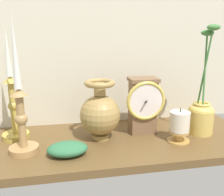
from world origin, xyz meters
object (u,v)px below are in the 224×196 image
(candlestick_tall_left, at_px, (20,111))
(brass_vase_jar, at_px, (201,113))
(brass_vase_bulbous, at_px, (100,113))
(pillar_candle_front, at_px, (179,126))
(candlestick_tall_center, at_px, (13,104))
(mantel_clock, at_px, (143,104))

(candlestick_tall_left, bearing_deg, brass_vase_jar, 3.94)
(brass_vase_bulbous, height_order, brass_vase_jar, brass_vase_jar)
(pillar_candle_front, bearing_deg, brass_vase_bulbous, 164.22)
(pillar_candle_front, bearing_deg, candlestick_tall_center, 166.86)
(candlestick_tall_center, height_order, brass_vase_bulbous, candlestick_tall_center)
(candlestick_tall_center, height_order, brass_vase_jar, brass_vase_jar)
(brass_vase_jar, bearing_deg, brass_vase_bulbous, 177.04)
(candlestick_tall_left, relative_size, pillar_candle_front, 3.52)
(brass_vase_jar, height_order, pillar_candle_front, brass_vase_jar)
(candlestick_tall_center, distance_m, brass_vase_jar, 0.62)
(mantel_clock, xyz_separation_m, pillar_candle_front, (0.09, -0.09, -0.05))
(candlestick_tall_left, bearing_deg, brass_vase_bulbous, 13.94)
(candlestick_tall_left, relative_size, brass_vase_jar, 1.07)
(mantel_clock, height_order, brass_vase_bulbous, brass_vase_bulbous)
(candlestick_tall_center, bearing_deg, brass_vase_bulbous, -10.73)
(candlestick_tall_left, distance_m, pillar_candle_front, 0.48)
(mantel_clock, height_order, pillar_candle_front, mantel_clock)
(brass_vase_bulbous, bearing_deg, candlestick_tall_left, -166.06)
(brass_vase_bulbous, bearing_deg, pillar_candle_front, -15.78)
(candlestick_tall_center, bearing_deg, candlestick_tall_left, -69.73)
(mantel_clock, height_order, candlestick_tall_left, candlestick_tall_left)
(candlestick_tall_center, xyz_separation_m, brass_vase_bulbous, (0.27, -0.05, -0.03))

